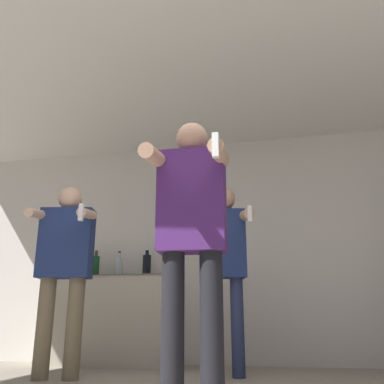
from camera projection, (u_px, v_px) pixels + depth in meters
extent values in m
cube|color=silver|center=(231.00, 247.00, 4.91)|extent=(7.00, 0.06, 2.55)
cube|color=silver|center=(205.00, 73.00, 3.81)|extent=(7.00, 3.61, 0.05)
cube|color=#BCB29E|center=(108.00, 321.00, 4.66)|extent=(1.40, 0.54, 0.92)
cube|color=#676256|center=(110.00, 277.00, 4.80)|extent=(1.43, 0.57, 0.01)
cylinder|color=silver|center=(119.00, 268.00, 4.88)|extent=(0.09, 0.09, 0.22)
cylinder|color=silver|center=(119.00, 255.00, 4.92)|extent=(0.03, 0.03, 0.07)
sphere|color=black|center=(120.00, 252.00, 4.93)|extent=(0.03, 0.03, 0.03)
cylinder|color=#194723|center=(95.00, 267.00, 4.95)|extent=(0.09, 0.09, 0.25)
cylinder|color=#194723|center=(96.00, 254.00, 4.99)|extent=(0.03, 0.03, 0.05)
sphere|color=maroon|center=(96.00, 252.00, 5.00)|extent=(0.04, 0.04, 0.04)
cylinder|color=black|center=(147.00, 266.00, 4.82)|extent=(0.09, 0.09, 0.24)
cylinder|color=black|center=(147.00, 252.00, 4.86)|extent=(0.04, 0.04, 0.06)
sphere|color=silver|center=(147.00, 250.00, 4.87)|extent=(0.04, 0.04, 0.04)
cylinder|color=#563314|center=(65.00, 271.00, 5.01)|extent=(0.08, 0.08, 0.18)
cylinder|color=#563314|center=(66.00, 260.00, 5.05)|extent=(0.03, 0.03, 0.07)
sphere|color=silver|center=(66.00, 257.00, 5.06)|extent=(0.03, 0.03, 0.03)
cylinder|color=silver|center=(74.00, 271.00, 4.99)|extent=(0.06, 0.06, 0.18)
cylinder|color=silver|center=(75.00, 260.00, 5.03)|extent=(0.02, 0.02, 0.08)
sphere|color=black|center=(75.00, 256.00, 5.04)|extent=(0.03, 0.03, 0.03)
cylinder|color=black|center=(173.00, 327.00, 2.47)|extent=(0.14, 0.14, 0.85)
cylinder|color=black|center=(212.00, 327.00, 2.43)|extent=(0.14, 0.14, 0.85)
cube|color=#4C236B|center=(192.00, 201.00, 2.66)|extent=(0.42, 0.22, 0.64)
sphere|color=tan|center=(192.00, 139.00, 2.79)|extent=(0.21, 0.21, 0.21)
cylinder|color=tan|center=(154.00, 157.00, 2.58)|extent=(0.11, 0.40, 0.16)
cylinder|color=tan|center=(219.00, 153.00, 2.52)|extent=(0.11, 0.40, 0.16)
cube|color=white|center=(215.00, 145.00, 2.33)|extent=(0.04, 0.04, 0.14)
cylinder|color=#75664C|center=(44.00, 328.00, 3.53)|extent=(0.14, 0.14, 0.80)
cylinder|color=#75664C|center=(74.00, 328.00, 3.53)|extent=(0.14, 0.14, 0.80)
cube|color=navy|center=(66.00, 243.00, 3.73)|extent=(0.48, 0.28, 0.60)
sphere|color=beige|center=(70.00, 199.00, 3.85)|extent=(0.21, 0.21, 0.21)
cylinder|color=beige|center=(37.00, 214.00, 3.62)|extent=(0.15, 0.40, 0.14)
cylinder|color=beige|center=(87.00, 214.00, 3.61)|extent=(0.15, 0.40, 0.14)
cube|color=white|center=(81.00, 212.00, 3.43)|extent=(0.04, 0.04, 0.14)
cylinder|color=navy|center=(214.00, 327.00, 3.66)|extent=(0.11, 0.11, 0.82)
cylinder|color=navy|center=(238.00, 327.00, 3.67)|extent=(0.11, 0.11, 0.82)
cube|color=navy|center=(224.00, 244.00, 3.87)|extent=(0.41, 0.30, 0.62)
sphere|color=tan|center=(223.00, 199.00, 3.99)|extent=(0.23, 0.23, 0.23)
cylinder|color=tan|center=(206.00, 214.00, 3.77)|extent=(0.18, 0.35, 0.15)
cylinder|color=tan|center=(246.00, 215.00, 3.80)|extent=(0.18, 0.35, 0.15)
cube|color=white|center=(249.00, 214.00, 3.64)|extent=(0.04, 0.04, 0.14)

